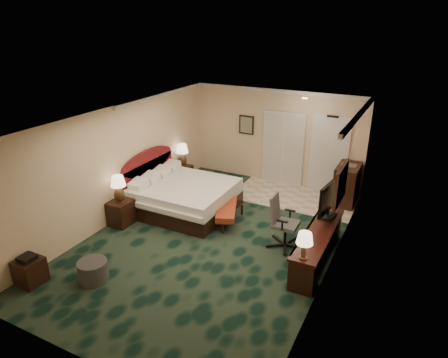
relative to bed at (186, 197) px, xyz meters
The scene contains 26 objects.
floor 1.62m from the bed, 35.65° to the right, with size 5.00×7.50×0.00m, color black.
ceiling 2.83m from the bed, 35.65° to the right, with size 5.00×7.50×0.00m, color white.
wall_back 3.26m from the bed, 65.48° to the left, with size 5.00×0.00×2.70m, color beige.
wall_front 4.95m from the bed, 74.58° to the right, with size 5.00×0.00×2.70m, color beige.
wall_left 1.82m from the bed, 142.64° to the right, with size 0.00×7.50×2.70m, color beige.
wall_right 4.03m from the bed, 13.71° to the right, with size 0.00×7.50×2.70m, color beige.
crown_molding 2.79m from the bed, 35.65° to the right, with size 5.00×7.50×0.10m, color silver, non-canonical shape.
tile_patch 2.97m from the bed, 42.07° to the left, with size 3.20×1.70×0.01m, color #B1AA9C.
headboard 1.20m from the bed, behind, with size 0.12×2.00×1.40m, color #460D0D, non-canonical shape.
entry_door 4.04m from the bed, 44.56° to the left, with size 1.02×0.06×2.18m, color silver.
closet_doors 3.26m from the bed, 61.08° to the left, with size 1.20×0.06×2.10m, color beige.
wall_art 3.08m from the bed, 82.05° to the left, with size 0.45×0.06×0.55m, color slate.
wall_mirror 3.95m from the bed, ahead, with size 0.05×0.95×0.75m, color white.
bed is the anchor object (origin of this frame).
nightstand_near 1.61m from the bed, 126.63° to the right, with size 0.47×0.53×0.58m, color black.
nightstand_far 1.74m from the bed, 124.32° to the left, with size 0.42×0.48×0.53m, color black.
lamp_near 1.70m from the bed, 125.47° to the right, with size 0.34×0.34×0.64m, color black, non-canonical shape.
lamp_far 1.84m from the bed, 124.39° to the left, with size 0.35×0.35×0.66m, color black, non-canonical shape.
bed_bench 1.21m from the bed, ahead, with size 0.42×1.23×0.42m, color maroon.
ottoman 3.21m from the bed, 89.90° to the right, with size 0.55×0.55×0.39m, color #323235.
side_table 3.91m from the bed, 104.18° to the right, with size 0.45×0.45×0.48m, color black.
desk 3.60m from the bed, 12.05° to the right, with size 0.50×2.34×0.68m, color black.
tv 3.59m from the bed, ahead, with size 0.09×1.01×0.79m, color black.
desk_lamp 3.98m from the bed, 26.89° to the right, with size 0.29×0.29×0.51m, color black, non-canonical shape.
desk_chair 2.82m from the bed, ahead, with size 0.66×0.62×1.14m, color #4F4F4F, non-canonical shape.
minibar 4.15m from the bed, 33.26° to the left, with size 0.54×0.97×1.02m, color black.
Camera 1 is at (3.65, -6.66, 4.55)m, focal length 32.00 mm.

